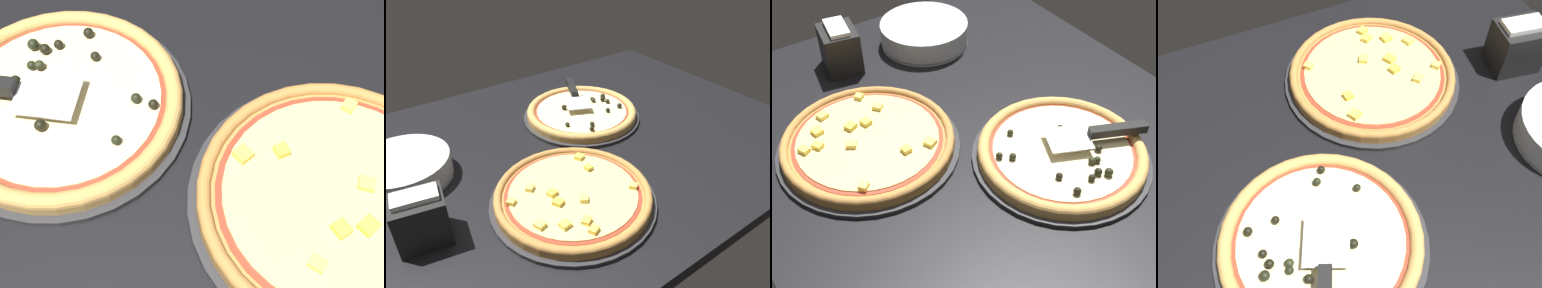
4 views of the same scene
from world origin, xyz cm
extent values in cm
cube|color=black|center=(0.00, 0.00, -1.80)|extent=(135.10, 101.80, 3.60)
cylinder|color=#2D2D30|center=(-8.65, -10.44, 0.50)|extent=(38.07, 38.07, 1.00)
cylinder|color=tan|center=(-8.65, -10.44, 1.77)|extent=(35.78, 35.78, 1.53)
torus|color=tan|center=(-8.65, -10.44, 2.53)|extent=(35.78, 35.78, 2.52)
cylinder|color=#A33823|center=(-8.65, -10.44, 2.61)|extent=(31.10, 31.10, 0.15)
cylinder|color=beige|center=(-8.65, -10.44, 2.73)|extent=(29.34, 29.34, 0.40)
sphere|color=black|center=(-5.06, -0.34, 3.69)|extent=(1.51, 1.51, 1.51)
sphere|color=black|center=(-15.56, -13.74, 3.64)|extent=(1.42, 1.42, 1.42)
sphere|color=black|center=(-19.54, -12.92, 3.82)|extent=(1.78, 1.78, 1.78)
sphere|color=black|center=(-13.25, -16.37, 3.70)|extent=(1.55, 1.55, 1.55)
sphere|color=black|center=(-4.11, -13.96, 3.78)|extent=(1.69, 1.69, 1.69)
sphere|color=black|center=(-14.64, -4.16, 3.66)|extent=(1.46, 1.46, 1.46)
sphere|color=black|center=(1.17, -4.26, 3.63)|extent=(1.39, 1.39, 1.39)
sphere|color=#282D19|center=(-15.17, -12.58, 3.72)|extent=(1.57, 1.57, 1.57)
sphere|color=black|center=(-18.20, -11.33, 3.74)|extent=(1.62, 1.62, 1.62)
sphere|color=black|center=(-19.67, -4.27, 3.74)|extent=(1.62, 1.62, 1.62)
sphere|color=black|center=(-18.62, -9.16, 3.67)|extent=(1.47, 1.47, 1.47)
sphere|color=black|center=(-3.29, 2.15, 3.67)|extent=(1.48, 1.48, 1.48)
cylinder|color=#2D2D30|center=(17.37, 21.86, 0.50)|extent=(39.72, 39.72, 1.00)
cylinder|color=#B77F3D|center=(17.37, 21.86, 1.88)|extent=(37.33, 37.33, 1.75)
torus|color=#B77F3D|center=(17.37, 21.86, 2.75)|extent=(37.33, 37.33, 1.91)
cylinder|color=#A33823|center=(17.37, 21.86, 2.83)|extent=(32.45, 32.45, 0.15)
cylinder|color=#E5C67A|center=(17.37, 21.86, 2.95)|extent=(30.61, 30.61, 0.40)
cube|color=yellow|center=(22.55, 23.39, 3.66)|extent=(2.82, 2.94, 1.01)
cube|color=#F9E05B|center=(4.89, 29.02, 3.66)|extent=(2.50, 2.53, 1.01)
cube|color=#F9E05B|center=(25.28, 15.29, 3.66)|extent=(2.70, 2.65, 1.01)
cube|color=yellow|center=(9.18, 17.02, 3.66)|extent=(2.04, 2.03, 1.01)
cube|color=#F9E05B|center=(29.48, 27.00, 3.66)|extent=(2.61, 2.76, 1.01)
cube|color=#F4D64C|center=(20.78, 31.78, 3.66)|extent=(2.74, 2.60, 1.01)
cube|color=#F4D64C|center=(25.15, 30.03, 3.66)|extent=(2.51, 2.45, 1.01)
cube|color=#F9E05B|center=(17.09, 25.81, 3.66)|extent=(2.75, 2.82, 1.01)
cube|color=yellow|center=(21.97, 19.95, 3.66)|extent=(2.60, 2.44, 1.01)
cube|color=#F4D64C|center=(8.26, 11.76, 3.66)|extent=(2.88, 2.85, 1.01)
cube|color=#F4D64C|center=(21.10, 34.71, 3.66)|extent=(2.66, 2.44, 1.01)
cube|color=#F9E05B|center=(31.13, 17.09, 3.66)|extent=(2.49, 2.48, 1.01)
cube|color=silver|center=(-8.30, -12.16, 4.83)|extent=(10.92, 11.51, 0.24)
cube|color=black|center=(-12.79, -22.03, 5.71)|extent=(7.23, 12.40, 2.00)
cylinder|color=silver|center=(47.51, -10.70, 0.35)|extent=(23.78, 23.78, 0.70)
cylinder|color=silver|center=(47.51, -10.70, 1.05)|extent=(23.78, 23.78, 0.70)
cylinder|color=silver|center=(47.51, -10.70, 1.75)|extent=(23.78, 23.78, 0.70)
cylinder|color=silver|center=(47.51, -10.70, 2.45)|extent=(23.78, 23.78, 0.70)
cylinder|color=silver|center=(47.51, -10.70, 3.15)|extent=(23.78, 23.78, 0.70)
cylinder|color=silver|center=(47.51, -10.70, 3.85)|extent=(23.78, 23.78, 0.70)
cylinder|color=silver|center=(47.51, -10.70, 4.55)|extent=(23.78, 23.78, 0.70)
cylinder|color=silver|center=(47.51, -10.70, 5.25)|extent=(23.78, 23.78, 0.70)
cylinder|color=silver|center=(47.51, -10.70, 5.95)|extent=(23.78, 23.78, 0.70)
cube|color=black|center=(49.51, 13.08, 5.53)|extent=(12.00, 10.59, 11.05)
cube|color=white|center=(49.51, 13.08, 11.65)|extent=(9.72, 6.39, 1.20)
camera|label=1|loc=(42.16, -5.37, 65.49)|focal=50.00mm
camera|label=2|loc=(55.83, 77.47, 60.79)|focal=35.00mm
camera|label=3|loc=(-64.50, 52.95, 79.93)|focal=50.00mm
camera|label=4|loc=(-17.69, -41.78, 75.11)|focal=42.00mm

